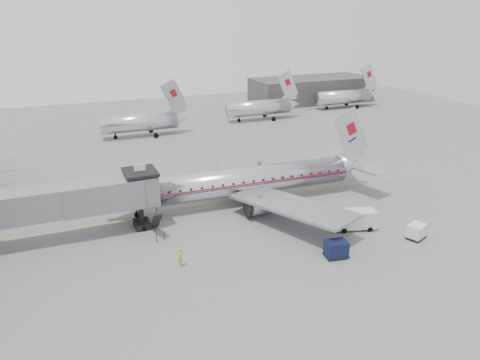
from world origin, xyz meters
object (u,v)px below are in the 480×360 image
Objects in this scene: service_van at (354,220)px; baggage_cart_navy at (336,249)px; ramp_worker at (181,257)px; baggage_cart_white at (416,231)px; airliner at (247,181)px.

baggage_cart_navy is at bearing -123.96° from service_van.
service_van is at bearing -43.47° from ramp_worker.
baggage_cart_navy is at bearing 157.49° from baggage_cart_white.
service_van is 2.09× the size of baggage_cart_navy.
baggage_cart_navy is 9.82m from baggage_cart_white.
airliner is 14.67× the size of baggage_cart_navy.
service_van reaches higher than baggage_cart_white.
airliner is 14.15× the size of baggage_cart_white.
service_van is 6.33m from baggage_cart_white.
airliner is 17.77× the size of ramp_worker.
baggage_cart_navy is at bearing -60.34° from ramp_worker.
ramp_worker is at bearing 172.87° from baggage_cart_navy.
baggage_cart_navy is 0.96× the size of baggage_cart_white.
airliner is at bearing 105.01° from baggage_cart_white.
airliner is 20.05m from baggage_cart_white.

